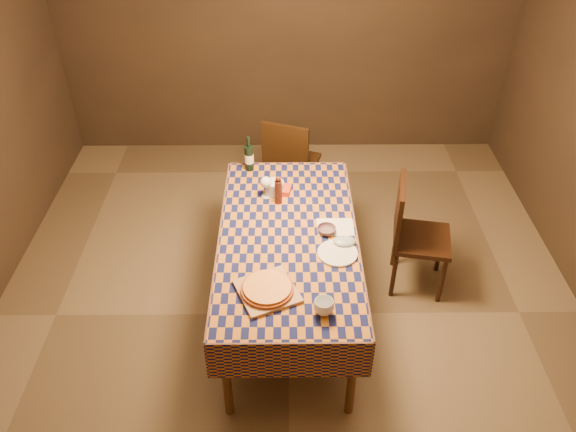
{
  "coord_description": "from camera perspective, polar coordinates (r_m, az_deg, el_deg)",
  "views": [
    {
      "loc": [
        -0.03,
        -2.9,
        3.19
      ],
      "look_at": [
        0.0,
        0.05,
        0.9
      ],
      "focal_mm": 35.0,
      "sensor_mm": 36.0,
      "label": 1
    }
  ],
  "objects": [
    {
      "name": "pepper_mill",
      "position": [
        4.02,
        -0.99,
        2.6
      ],
      "size": [
        0.07,
        0.07,
        0.23
      ],
      "color": "#451910",
      "rests_on": "dining_table"
    },
    {
      "name": "wine_bottle",
      "position": [
        4.4,
        -3.97,
        5.95
      ],
      "size": [
        0.09,
        0.09,
        0.29
      ],
      "color": "black",
      "rests_on": "dining_table"
    },
    {
      "name": "flour_bag",
      "position": [
        3.72,
        5.74,
        -2.57
      ],
      "size": [
        0.18,
        0.16,
        0.04
      ],
      "primitive_type": "ellipsoid",
      "rotation": [
        0.0,
        0.0,
        -0.33
      ],
      "color": "#91A3B9",
      "rests_on": "dining_table"
    },
    {
      "name": "pizza",
      "position": [
        3.37,
        -2.12,
        -7.34
      ],
      "size": [
        0.33,
        0.33,
        0.03
      ],
      "color": "#984019",
      "rests_on": "cutting_board"
    },
    {
      "name": "flour_patch",
      "position": [
        3.87,
        4.82,
        -1.12
      ],
      "size": [
        0.25,
        0.19,
        0.0
      ],
      "primitive_type": "cube",
      "rotation": [
        0.0,
        0.0,
        0.01
      ],
      "color": "white",
      "rests_on": "dining_table"
    },
    {
      "name": "room",
      "position": [
        3.44,
        0.01,
        5.42
      ],
      "size": [
        5.0,
        5.1,
        2.7
      ],
      "color": "brown",
      "rests_on": "ground"
    },
    {
      "name": "tumbler",
      "position": [
        3.26,
        3.66,
        -9.18
      ],
      "size": [
        0.15,
        0.15,
        0.09
      ],
      "primitive_type": "imported",
      "rotation": [
        0.0,
        0.0,
        0.35
      ],
      "color": "white",
      "rests_on": "dining_table"
    },
    {
      "name": "bowl",
      "position": [
        3.81,
        3.93,
        -1.43
      ],
      "size": [
        0.17,
        0.17,
        0.04
      ],
      "primitive_type": "imported",
      "rotation": [
        0.0,
        0.0,
        -0.42
      ],
      "color": "#644654",
      "rests_on": "dining_table"
    },
    {
      "name": "chair_right",
      "position": [
        4.32,
        12.48,
        -1.45
      ],
      "size": [
        0.5,
        0.49,
        0.93
      ],
      "color": "black",
      "rests_on": "ground"
    },
    {
      "name": "deli_tub",
      "position": [
        4.14,
        -1.32,
        2.87
      ],
      "size": [
        0.14,
        0.14,
        0.11
      ],
      "primitive_type": "cylinder",
      "rotation": [
        0.0,
        0.0,
        0.07
      ],
      "color": "silver",
      "rests_on": "dining_table"
    },
    {
      "name": "cutting_board",
      "position": [
        3.39,
        -2.11,
        -7.64
      ],
      "size": [
        0.43,
        0.43,
        0.02
      ],
      "primitive_type": "cube",
      "rotation": [
        0.0,
        0.0,
        0.41
      ],
      "color": "#A5744D",
      "rests_on": "dining_table"
    },
    {
      "name": "dining_table",
      "position": [
        3.83,
        0.01,
        -2.9
      ],
      "size": [
        0.94,
        1.84,
        0.77
      ],
      "color": "brown",
      "rests_on": "ground"
    },
    {
      "name": "chair_far",
      "position": [
        5.02,
        0.15,
        5.7
      ],
      "size": [
        0.54,
        0.55,
        0.93
      ],
      "color": "black",
      "rests_on": "ground"
    },
    {
      "name": "wine_glass",
      "position": [
        4.08,
        -2.25,
        3.37
      ],
      "size": [
        0.08,
        0.08,
        0.17
      ],
      "color": "white",
      "rests_on": "dining_table"
    },
    {
      "name": "white_plate",
      "position": [
        3.65,
        5.06,
        -3.77
      ],
      "size": [
        0.34,
        0.34,
        0.02
      ],
      "primitive_type": "cylinder",
      "rotation": [
        0.0,
        0.0,
        0.37
      ],
      "color": "white",
      "rests_on": "dining_table"
    },
    {
      "name": "takeout_container",
      "position": [
        4.18,
        -0.92,
        2.72
      ],
      "size": [
        0.19,
        0.15,
        0.04
      ],
      "primitive_type": "cube",
      "rotation": [
        0.0,
        0.0,
        -0.17
      ],
      "color": "red",
      "rests_on": "dining_table"
    }
  ]
}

